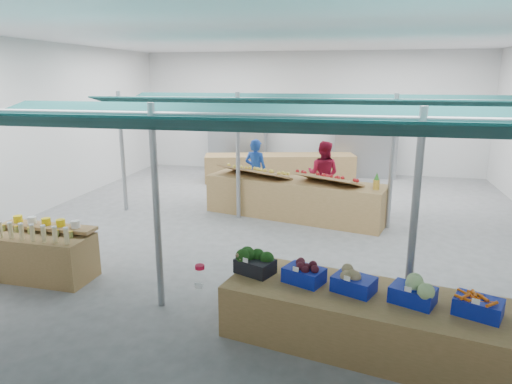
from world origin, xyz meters
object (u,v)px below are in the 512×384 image
veg_counter (368,320)px  fruit_counter (294,199)px  vendor_right (323,174)px  bottle_shelf (43,254)px  vendor_left (256,171)px

veg_counter → fruit_counter: bearing=119.5°
veg_counter → vendor_right: 6.47m
bottle_shelf → fruit_counter: size_ratio=0.40×
vendor_left → vendor_right: size_ratio=1.00×
veg_counter → vendor_right: (-1.10, 6.35, 0.52)m
veg_counter → vendor_left: 7.00m
veg_counter → fruit_counter: (-1.70, 5.25, 0.11)m
bottle_shelf → fruit_counter: bottle_shelf is taller
vendor_left → vendor_right: bearing=-166.4°
bottle_shelf → fruit_counter: (3.66, 4.36, 0.04)m
veg_counter → vendor_left: size_ratio=2.09×
bottle_shelf → vendor_right: 6.94m
fruit_counter → vendor_left: size_ratio=2.50×
bottle_shelf → veg_counter: bottle_shelf is taller
bottle_shelf → vendor_right: bearing=53.7°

